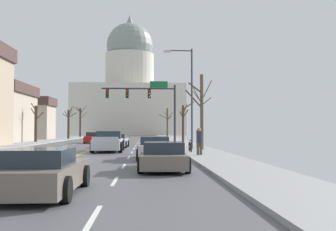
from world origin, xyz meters
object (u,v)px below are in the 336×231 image
at_px(sedan_oncoming_00, 93,138).
at_px(signal_gantry, 148,99).
at_px(bicycle_parked, 190,147).
at_px(sedan_oncoming_01, 105,136).
at_px(sedan_oncoming_02, 112,135).
at_px(sedan_near_03, 164,157).
at_px(pickup_truck_near_01, 108,142).
at_px(pedestrian_00, 199,140).
at_px(sedan_near_04, 41,173).
at_px(sedan_near_00, 117,141).
at_px(pedestrian_01, 198,136).
at_px(sedan_near_02, 154,148).
at_px(street_lamp_right, 188,89).

bearing_deg(sedan_oncoming_00, signal_gantry, -43.55).
bearing_deg(bicycle_parked, sedan_oncoming_01, 105.42).
bearing_deg(sedan_oncoming_02, sedan_oncoming_01, -90.58).
relative_size(sedan_oncoming_01, sedan_oncoming_02, 1.02).
bearing_deg(sedan_near_03, pickup_truck_near_01, 105.04).
distance_m(pickup_truck_near_01, pedestrian_00, 8.78).
height_order(sedan_near_03, sedan_near_04, sedan_near_04).
relative_size(sedan_near_03, bicycle_parked, 2.56).
bearing_deg(sedan_near_00, signal_gantry, 59.80).
distance_m(pedestrian_01, bicycle_parked, 6.97).
distance_m(sedan_near_02, pedestrian_01, 12.11).
bearing_deg(signal_gantry, bicycle_parked, -78.90).
height_order(pickup_truck_near_01, bicycle_parked, pickup_truck_near_01).
xyz_separation_m(sedan_oncoming_01, sedan_oncoming_02, (0.12, 11.72, -0.05)).
bearing_deg(street_lamp_right, sedan_near_02, -108.44).
height_order(sedan_oncoming_00, pedestrian_01, pedestrian_01).
bearing_deg(sedan_near_03, sedan_oncoming_00, 102.86).
height_order(signal_gantry, sedan_near_02, signal_gantry).
relative_size(sedan_oncoming_00, pedestrian_01, 2.59).
relative_size(pickup_truck_near_01, sedan_oncoming_01, 1.23).
bearing_deg(pedestrian_00, pickup_truck_near_01, 134.16).
distance_m(sedan_near_00, pedestrian_00, 14.08).
xyz_separation_m(sedan_near_00, sedan_oncoming_00, (-3.69, 11.29, 0.03)).
xyz_separation_m(sedan_near_04, bicycle_parked, (5.84, 16.39, -0.08)).
distance_m(sedan_near_02, pedestrian_00, 3.09).
bearing_deg(pickup_truck_near_01, street_lamp_right, 9.89).
height_order(pedestrian_00, pedestrian_01, pedestrian_01).
relative_size(pickup_truck_near_01, pedestrian_00, 3.33).
height_order(sedan_oncoming_00, bicycle_parked, sedan_oncoming_00).
distance_m(sedan_near_04, pedestrian_01, 24.31).
height_order(sedan_near_00, sedan_oncoming_01, sedan_oncoming_01).
relative_size(sedan_oncoming_01, pedestrian_01, 2.61).
bearing_deg(sedan_near_03, sedan_near_02, 92.69).
height_order(sedan_near_00, pickup_truck_near_01, pickup_truck_near_01).
relative_size(pedestrian_00, pedestrian_01, 0.96).
height_order(pedestrian_00, bicycle_parked, pedestrian_00).
distance_m(sedan_near_04, sedan_oncoming_02, 62.92).
bearing_deg(pedestrian_01, signal_gantry, 119.39).
xyz_separation_m(signal_gantry, bicycle_parked, (2.83, -14.46, -4.45)).
bearing_deg(street_lamp_right, signal_gantry, 106.80).
distance_m(signal_gantry, pedestrian_00, 18.44).
distance_m(street_lamp_right, sedan_near_02, 10.10).
height_order(street_lamp_right, sedan_oncoming_02, street_lamp_right).
bearing_deg(sedan_oncoming_00, sedan_near_00, -71.92).
relative_size(street_lamp_right, sedan_near_03, 1.77).
bearing_deg(sedan_oncoming_00, sedan_near_03, -77.14).
relative_size(pickup_truck_near_01, sedan_near_03, 1.20).
bearing_deg(sedan_near_00, sedan_near_02, -77.32).
relative_size(signal_gantry, sedan_near_00, 1.68).
bearing_deg(sedan_near_00, pedestrian_00, -65.05).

